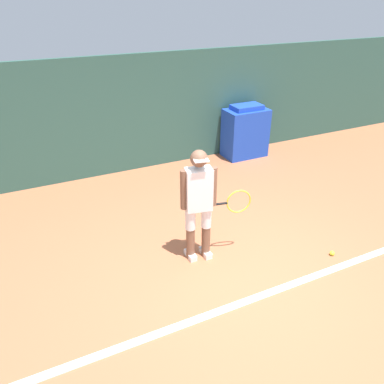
{
  "coord_description": "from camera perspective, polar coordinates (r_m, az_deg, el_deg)",
  "views": [
    {
      "loc": [
        -2.25,
        -3.11,
        3.32
      ],
      "look_at": [
        -0.36,
        0.89,
        0.93
      ],
      "focal_mm": 35.0,
      "sensor_mm": 36.0,
      "label": 1
    }
  ],
  "objects": [
    {
      "name": "ground_plane",
      "position": [
        5.07,
        8.19,
        -12.87
      ],
      "size": [
        24.0,
        24.0,
        0.0
      ],
      "primitive_type": "plane",
      "color": "#B76642"
    },
    {
      "name": "back_wall",
      "position": [
        7.7,
        -7.45,
        11.78
      ],
      "size": [
        24.0,
        0.1,
        2.3
      ],
      "color": "#2D564C",
      "rests_on": "ground_plane"
    },
    {
      "name": "court_baseline",
      "position": [
        4.86,
        10.56,
        -15.27
      ],
      "size": [
        21.6,
        0.1,
        0.01
      ],
      "color": "white",
      "rests_on": "ground_plane"
    },
    {
      "name": "tennis_player",
      "position": [
        4.89,
        1.18,
        -1.43
      ],
      "size": [
        0.96,
        0.32,
        1.61
      ],
      "rotation": [
        0.0,
        0.0,
        -0.21
      ],
      "color": "brown",
      "rests_on": "ground_plane"
    },
    {
      "name": "tennis_ball",
      "position": [
        5.73,
        20.58,
        -8.74
      ],
      "size": [
        0.07,
        0.07,
        0.07
      ],
      "color": "#D1E533",
      "rests_on": "ground_plane"
    },
    {
      "name": "covered_chair",
      "position": [
        8.47,
        8.1,
        9.05
      ],
      "size": [
        0.93,
        0.57,
        1.16
      ],
      "color": "blue",
      "rests_on": "ground_plane"
    }
  ]
}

